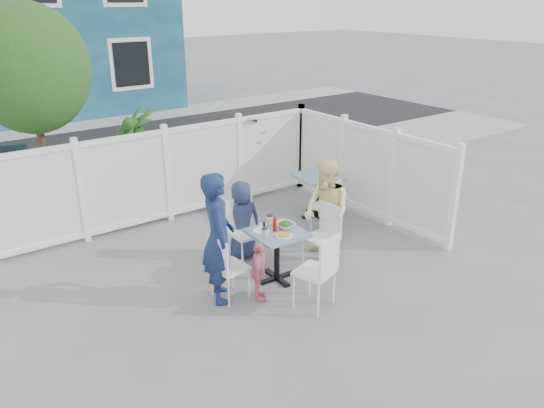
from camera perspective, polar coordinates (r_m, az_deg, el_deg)
ground at (r=7.46m, az=-3.32°, el=-7.71°), size 80.00×80.00×0.00m
near_sidewalk at (r=10.57m, az=-14.68°, el=0.71°), size 24.00×2.60×0.01m
street at (r=13.93m, az=-20.54°, el=5.06°), size 24.00×5.00×0.01m
far_sidewalk at (r=16.86m, az=-23.64°, el=7.33°), size 24.00×1.60×0.01m
fence_back at (r=9.13m, az=-11.18°, el=2.90°), size 5.86×0.08×1.60m
fence_right at (r=9.35m, az=10.08°, el=3.43°), size 0.08×3.66×1.60m
tree at (r=9.05m, az=-24.60°, el=13.02°), size 1.80×1.62×3.59m
utility_cabinet at (r=10.07m, az=-26.20°, el=1.67°), size 0.71×0.55×1.19m
potted_shrub_a at (r=9.61m, az=-14.36°, el=4.50°), size 1.17×1.17×1.86m
potted_shrub_b at (r=10.41m, az=-4.13°, el=5.64°), size 1.88×1.89×1.59m
main_table at (r=7.11m, az=0.53°, el=-4.17°), size 0.70×0.70×0.72m
spare_table at (r=9.20m, az=4.89°, el=2.08°), size 0.81×0.81×0.75m
chair_left at (r=6.69m, az=-5.07°, el=-6.37°), size 0.43×0.44×0.89m
chair_right at (r=7.53m, az=5.70°, el=-2.94°), size 0.42×0.43×0.92m
chair_back at (r=7.64m, az=-3.08°, el=-2.34°), size 0.45×0.43×0.95m
chair_near at (r=6.51m, az=5.25°, el=-6.78°), size 0.55×0.54×0.97m
chair_spare at (r=8.64m, az=6.19°, el=0.17°), size 0.51×0.50×0.87m
man at (r=6.60m, az=-5.82°, el=-3.63°), size 0.61×0.73×1.70m
woman at (r=7.60m, az=5.88°, el=-0.85°), size 0.67×0.81×1.52m
boy at (r=7.73m, az=-3.28°, el=-1.74°), size 0.65×0.50×1.18m
toddler at (r=6.72m, az=-1.44°, el=-7.28°), size 0.45×0.49×0.80m
plate_main at (r=6.91m, az=1.29°, el=-3.42°), size 0.23×0.23×0.01m
plate_side at (r=7.05m, az=-1.17°, el=-2.90°), size 0.23×0.23×0.02m
salad_bowl at (r=7.15m, az=1.47°, el=-2.32°), size 0.26×0.26×0.06m
coffee_cup_a at (r=6.86m, az=-0.80°, el=-3.14°), size 0.08×0.08×0.12m
coffee_cup_b at (r=7.23m, az=-0.26°, el=-1.75°), size 0.09×0.09×0.13m
ketchup_bottle at (r=7.03m, az=0.29°, el=-2.28°), size 0.05×0.05×0.17m
salt_shaker at (r=7.15m, az=-1.22°, el=-2.30°), size 0.03×0.03×0.07m
pepper_shaker at (r=7.19m, az=-0.85°, el=-2.15°), size 0.03×0.03×0.07m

